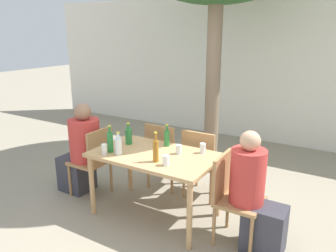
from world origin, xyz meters
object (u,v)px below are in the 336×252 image
object	(u,v)px
drinking_glass_2	(203,148)
green_bottle_0	(129,136)
patio_chair_0	(94,158)
patio_chair_3	(201,160)
green_bottle_1	(167,138)
green_bottle_2	(110,142)
person_seated_0	(81,152)
drinking_glass_0	(166,160)
drinking_glass_3	(104,149)
water_bottle_4	(118,146)
person_seated_1	(255,198)
patio_chair_1	(232,193)
amber_bottle_3	(156,150)
patio_chair_2	(164,152)
drinking_glass_1	(179,149)
dining_table_front	(154,161)

from	to	relation	value
drinking_glass_2	green_bottle_0	bearing A→B (deg)	-168.78
patio_chair_0	patio_chair_3	bearing A→B (deg)	118.33
green_bottle_1	green_bottle_2	size ratio (longest dim) A/B	0.85
patio_chair_3	person_seated_0	xyz separation A→B (m)	(-1.45, -0.66, 0.03)
drinking_glass_0	drinking_glass_3	distance (m)	0.75
water_bottle_4	drinking_glass_3	bearing A→B (deg)	-145.67
person_seated_1	drinking_glass_2	xyz separation A→B (m)	(-0.71, 0.30, 0.29)
patio_chair_1	drinking_glass_2	world-z (taller)	patio_chair_1
green_bottle_2	green_bottle_1	bearing A→B (deg)	48.39
green_bottle_0	person_seated_0	bearing A→B (deg)	-170.79
patio_chair_3	amber_bottle_3	size ratio (longest dim) A/B	2.83
drinking_glass_0	green_bottle_1	bearing A→B (deg)	120.22
patio_chair_2	patio_chair_3	distance (m)	0.56
patio_chair_1	patio_chair_0	bearing A→B (deg)	90.00
green_bottle_1	drinking_glass_3	bearing A→B (deg)	-126.02
patio_chair_2	drinking_glass_2	world-z (taller)	patio_chair_2
green_bottle_0	drinking_glass_1	distance (m)	0.69
green_bottle_0	patio_chair_0	bearing A→B (deg)	-166.56
patio_chair_1	drinking_glass_2	size ratio (longest dim) A/B	8.07
person_seated_0	green_bottle_1	size ratio (longest dim) A/B	4.58
drinking_glass_2	person_seated_1	bearing A→B (deg)	-22.62
water_bottle_4	drinking_glass_1	world-z (taller)	water_bottle_4
patio_chair_3	drinking_glass_3	size ratio (longest dim) A/B	7.39
patio_chair_0	person_seated_1	bearing A→B (deg)	90.00
green_bottle_1	water_bottle_4	bearing A→B (deg)	-120.99
patio_chair_3	patio_chair_2	bearing A→B (deg)	0.00
dining_table_front	green_bottle_1	world-z (taller)	green_bottle_1
green_bottle_0	drinking_glass_2	bearing A→B (deg)	11.22
dining_table_front	drinking_glass_0	size ratio (longest dim) A/B	13.00
drinking_glass_1	drinking_glass_2	bearing A→B (deg)	36.41
amber_bottle_3	person_seated_0	bearing A→B (deg)	171.59
patio_chair_3	water_bottle_4	distance (m)	1.13
green_bottle_2	drinking_glass_1	distance (m)	0.78
patio_chair_1	green_bottle_2	size ratio (longest dim) A/B	2.94
dining_table_front	patio_chair_2	world-z (taller)	patio_chair_2
person_seated_1	patio_chair_1	bearing A→B (deg)	90.00
person_seated_0	drinking_glass_2	world-z (taller)	person_seated_0
green_bottle_1	drinking_glass_2	world-z (taller)	green_bottle_1
patio_chair_1	water_bottle_4	bearing A→B (deg)	100.40
patio_chair_3	person_seated_1	bearing A→B (deg)	143.66
green_bottle_0	water_bottle_4	xyz separation A→B (m)	(0.12, -0.35, -0.00)
drinking_glass_0	drinking_glass_3	bearing A→B (deg)	-172.61
person_seated_0	drinking_glass_1	bearing A→B (deg)	95.41
amber_bottle_3	person_seated_1	bearing A→B (deg)	10.69
drinking_glass_1	drinking_glass_3	distance (m)	0.83
green_bottle_2	dining_table_front	bearing A→B (deg)	24.84
dining_table_front	water_bottle_4	bearing A→B (deg)	-144.65
person_seated_1	water_bottle_4	distance (m)	1.55
patio_chair_0	green_bottle_2	bearing A→B (deg)	65.80
green_bottle_1	drinking_glass_2	bearing A→B (deg)	0.50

